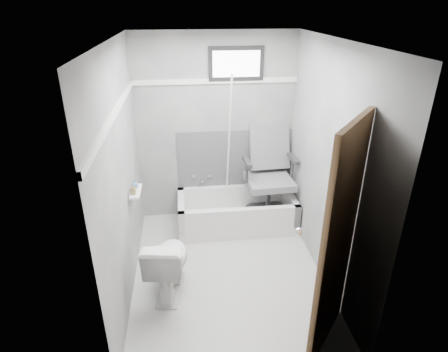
{
  "coord_description": "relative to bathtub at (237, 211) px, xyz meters",
  "views": [
    {
      "loc": [
        -0.4,
        -3.24,
        2.7
      ],
      "look_at": [
        0.0,
        0.35,
        1.0
      ],
      "focal_mm": 30.0,
      "sensor_mm": 36.0,
      "label": 1
    }
  ],
  "objects": [
    {
      "name": "shelf",
      "position": [
        -1.16,
        -0.64,
        0.69
      ],
      "size": [
        0.1,
        0.32,
        0.02
      ],
      "primitive_type": "cube",
      "color": "white",
      "rests_on": "wall_left"
    },
    {
      "name": "window",
      "position": [
        0.02,
        0.36,
        1.81
      ],
      "size": [
        0.66,
        0.04,
        0.4
      ],
      "primitive_type": null,
      "color": "black",
      "rests_on": "wall_back"
    },
    {
      "name": "door",
      "position": [
        0.75,
        -2.21,
        0.79
      ],
      "size": [
        0.78,
        0.78,
        2.0
      ],
      "primitive_type": null,
      "color": "#51371E",
      "rests_on": "floor"
    },
    {
      "name": "soap_bottle_b",
      "position": [
        -1.17,
        -0.58,
        0.75
      ],
      "size": [
        0.1,
        0.1,
        0.09
      ],
      "primitive_type": "imported",
      "rotation": [
        0.0,
        0.0,
        0.72
      ],
      "color": "slate",
      "rests_on": "shelf"
    },
    {
      "name": "wall_front",
      "position": [
        -0.23,
        -2.23,
        0.99
      ],
      "size": [
        2.0,
        0.02,
        2.4
      ],
      "primitive_type": "cube",
      "color": "slate",
      "rests_on": "floor"
    },
    {
      "name": "pole",
      "position": [
        -0.09,
        0.13,
        0.84
      ],
      "size": [
        0.02,
        0.52,
        1.89
      ],
      "primitive_type": "cylinder",
      "rotation": [
        0.26,
        0.0,
        0.0
      ],
      "color": "white",
      "rests_on": "bathtub"
    },
    {
      "name": "ceiling",
      "position": [
        -0.23,
        -0.93,
        2.19
      ],
      "size": [
        2.6,
        2.6,
        0.0
      ],
      "primitive_type": "plane",
      "rotation": [
        3.14,
        0.0,
        0.0
      ],
      "color": "silver",
      "rests_on": "floor"
    },
    {
      "name": "faucet",
      "position": [
        -0.43,
        0.34,
        0.34
      ],
      "size": [
        0.26,
        0.1,
        0.16
      ],
      "primitive_type": null,
      "color": "silver",
      "rests_on": "wall_back"
    },
    {
      "name": "soap_bottle_a",
      "position": [
        -1.17,
        -0.72,
        0.76
      ],
      "size": [
        0.06,
        0.06,
        0.1
      ],
      "primitive_type": "imported",
      "rotation": [
        0.0,
        0.0,
        -0.2
      ],
      "color": "olive",
      "rests_on": "shelf"
    },
    {
      "name": "trim_left",
      "position": [
        -1.22,
        -0.93,
        1.61
      ],
      "size": [
        0.02,
        2.6,
        0.06
      ],
      "primitive_type": "cube",
      "color": "white",
      "rests_on": "wall_left"
    },
    {
      "name": "trim_back",
      "position": [
        -0.23,
        0.36,
        1.61
      ],
      "size": [
        2.0,
        0.02,
        0.06
      ],
      "primitive_type": "cube",
      "color": "white",
      "rests_on": "wall_back"
    },
    {
      "name": "wall_right",
      "position": [
        0.77,
        -0.93,
        0.99
      ],
      "size": [
        0.02,
        2.6,
        2.4
      ],
      "primitive_type": "cube",
      "color": "slate",
      "rests_on": "floor"
    },
    {
      "name": "toilet",
      "position": [
        -0.85,
        -1.14,
        0.13
      ],
      "size": [
        0.49,
        0.74,
        0.68
      ],
      "primitive_type": "imported",
      "rotation": [
        0.0,
        0.0,
        2.99
      ],
      "color": "white",
      "rests_on": "floor"
    },
    {
      "name": "backerboard",
      "position": [
        0.02,
        0.36,
        0.59
      ],
      "size": [
        1.5,
        0.02,
        0.78
      ],
      "primitive_type": "cube",
      "color": "#4C4C4F",
      "rests_on": "wall_back"
    },
    {
      "name": "office_chair",
      "position": [
        0.42,
        0.02,
        0.49
      ],
      "size": [
        0.71,
        0.71,
        1.16
      ],
      "primitive_type": null,
      "rotation": [
        0.0,
        0.0,
        0.06
      ],
      "color": "slate",
      "rests_on": "bathtub"
    },
    {
      "name": "bathtub",
      "position": [
        0.0,
        0.0,
        0.0
      ],
      "size": [
        1.5,
        0.7,
        0.42
      ],
      "primitive_type": null,
      "color": "silver",
      "rests_on": "floor"
    },
    {
      "name": "wall_back",
      "position": [
        -0.23,
        0.37,
        0.99
      ],
      "size": [
        2.0,
        0.02,
        2.4
      ],
      "primitive_type": "cube",
      "color": "slate",
      "rests_on": "floor"
    },
    {
      "name": "wall_left",
      "position": [
        -1.23,
        -0.93,
        0.99
      ],
      "size": [
        0.02,
        2.6,
        2.4
      ],
      "primitive_type": "cube",
      "color": "slate",
      "rests_on": "floor"
    },
    {
      "name": "floor",
      "position": [
        -0.23,
        -0.93,
        -0.21
      ],
      "size": [
        2.6,
        2.6,
        0.0
      ],
      "primitive_type": "plane",
      "color": "silver",
      "rests_on": "ground"
    }
  ]
}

